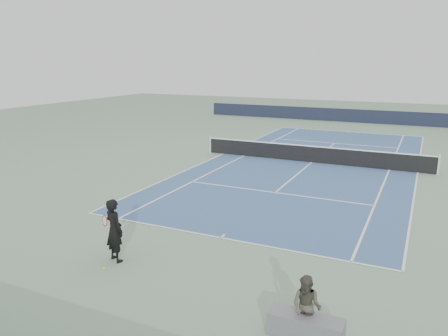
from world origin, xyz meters
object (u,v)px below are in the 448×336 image
at_px(tennis_net, 312,154).
at_px(spectator_bench, 306,316).
at_px(tennis_player, 114,230).
at_px(tennis_ball, 104,269).

relative_size(tennis_net, spectator_bench, 8.08).
height_order(tennis_player, spectator_bench, tennis_player).
height_order(tennis_ball, spectator_bench, spectator_bench).
bearing_deg(tennis_net, spectator_bench, -76.40).
bearing_deg(tennis_player, tennis_ball, -82.39).
relative_size(tennis_net, tennis_ball, 189.09).
bearing_deg(tennis_ball, spectator_bench, -5.98).
distance_m(tennis_net, tennis_player, 14.75).
bearing_deg(tennis_ball, tennis_player, 97.61).
xyz_separation_m(tennis_ball, spectator_bench, (5.78, -0.61, 0.46)).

